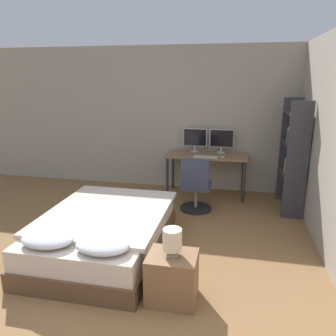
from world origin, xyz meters
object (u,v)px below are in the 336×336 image
Objects in this scene: bedside_lamp at (172,240)px; monitor_right at (222,140)px; office_chair at (196,189)px; keyboard at (206,157)px; monitor_left at (195,139)px; bookshelf at (294,152)px; nightstand at (172,277)px; desk at (207,160)px; computer_mouse at (222,157)px; bed at (104,233)px.

bedside_lamp is 0.61× the size of monitor_right.
keyboard is at bearing 81.33° from office_chair.
keyboard is at bearing -60.39° from monitor_left.
keyboard is 0.23× the size of bookshelf.
nightstand is 0.53× the size of office_chair.
bookshelf reaches higher than bedside_lamp.
bedside_lamp is 3.33m from monitor_left.
office_chair is (-0.06, 2.28, 0.13)m from nightstand.
desk is 0.86m from office_chair.
bedside_lamp is 0.15× the size of bookshelf.
computer_mouse is at bearing 83.61° from nightstand.
bookshelf is at bearing -18.65° from desk.
computer_mouse is (0.32, 2.86, 0.14)m from bedside_lamp.
desk is 3.27× the size of monitor_right.
bedside_lamp is at bearing -90.50° from desk.
nightstand is 6.92× the size of computer_mouse.
computer_mouse is at bearing 0.00° from keyboard.
computer_mouse is at bearing -38.75° from monitor_left.
monitor_right reaches higher than nightstand.
nightstand is at bearing -119.03° from bookshelf.
computer_mouse is (0.05, -0.43, -0.23)m from monitor_right.
desk is at bearing 89.50° from nightstand.
monitor_left is at bearing 93.80° from bedside_lamp.
bookshelf is at bearing 60.97° from bedside_lamp.
office_chair is (-0.34, -1.02, -0.65)m from monitor_right.
office_chair is (-0.06, 2.28, -0.28)m from bedside_lamp.
nightstand is 1.09× the size of monitor_right.
office_chair reaches higher than computer_mouse.
monitor_left is (-0.25, 0.22, 0.34)m from desk.
monitor_left reaches higher than desk.
monitor_right is (0.25, 0.22, 0.34)m from desk.
nightstand is 0.40m from bedside_lamp.
nightstand is 1.79× the size of bedside_lamp.
computer_mouse is at bearing -36.20° from desk.
keyboard reaches higher than bed.
nightstand is (1.00, -0.72, -0.02)m from bed.
computer_mouse is (1.32, 2.14, 0.53)m from bed.
monitor_right is at bearing 41.57° from desk.
computer_mouse is at bearing -83.74° from monitor_right.
monitor_left reaches higher than nightstand.
monitor_left is 1.80m from bookshelf.
keyboard is (0.03, 2.86, 0.54)m from nightstand.
bookshelf is (1.44, 2.60, 0.34)m from bedside_lamp.
nightstand is at bearing -90.50° from desk.
office_chair is at bearing -108.24° from monitor_right.
desk is 0.38m from computer_mouse.
bed is 1.23m from nightstand.
desk reaches higher than bed.
computer_mouse reaches higher than desk.
monitor_right reaches higher than desk.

